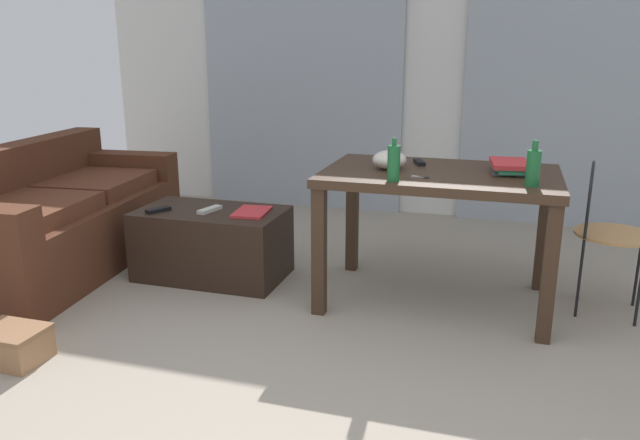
{
  "coord_description": "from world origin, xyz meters",
  "views": [
    {
      "loc": [
        0.63,
        -1.64,
        1.42
      ],
      "look_at": [
        -0.41,
        1.76,
        0.42
      ],
      "focal_mm": 34.75,
      "sensor_mm": 36.0,
      "label": 1
    }
  ],
  "objects_px": {
    "bottle_far": "(533,167)",
    "book_stack": "(511,167)",
    "couch": "(55,220)",
    "craft_table": "(439,190)",
    "coffee_table": "(212,243)",
    "bottle_near": "(394,163)",
    "magazine": "(252,212)",
    "tv_remote_on_table": "(419,162)",
    "shoebox": "(12,345)",
    "bowl": "(389,160)",
    "scissors": "(423,177)",
    "tv_remote_secondary": "(158,210)",
    "tv_remote_primary": "(210,210)",
    "wire_chair": "(602,221)"
  },
  "relations": [
    {
      "from": "magazine",
      "to": "bottle_far",
      "type": "bearing_deg",
      "value": -14.42
    },
    {
      "from": "bottle_far",
      "to": "bottle_near",
      "type": "bearing_deg",
      "value": -172.71
    },
    {
      "from": "bottle_far",
      "to": "bowl",
      "type": "distance_m",
      "value": 0.78
    },
    {
      "from": "tv_remote_secondary",
      "to": "shoebox",
      "type": "height_order",
      "value": "tv_remote_secondary"
    },
    {
      "from": "craft_table",
      "to": "bowl",
      "type": "distance_m",
      "value": 0.32
    },
    {
      "from": "tv_remote_on_table",
      "to": "tv_remote_primary",
      "type": "height_order",
      "value": "tv_remote_on_table"
    },
    {
      "from": "shoebox",
      "to": "tv_remote_secondary",
      "type": "bearing_deg",
      "value": 84.96
    },
    {
      "from": "bowl",
      "to": "scissors",
      "type": "height_order",
      "value": "bowl"
    },
    {
      "from": "shoebox",
      "to": "magazine",
      "type": "bearing_deg",
      "value": 62.76
    },
    {
      "from": "bottle_far",
      "to": "shoebox",
      "type": "xyz_separation_m",
      "value": [
        -2.26,
        -1.06,
        -0.77
      ]
    },
    {
      "from": "book_stack",
      "to": "scissors",
      "type": "distance_m",
      "value": 0.51
    },
    {
      "from": "couch",
      "to": "bottle_far",
      "type": "height_order",
      "value": "bottle_far"
    },
    {
      "from": "couch",
      "to": "craft_table",
      "type": "height_order",
      "value": "couch"
    },
    {
      "from": "bottle_far",
      "to": "book_stack",
      "type": "xyz_separation_m",
      "value": [
        -0.1,
        0.31,
        -0.06
      ]
    },
    {
      "from": "coffee_table",
      "to": "bottle_far",
      "type": "relative_size",
      "value": 4.04
    },
    {
      "from": "craft_table",
      "to": "bowl",
      "type": "xyz_separation_m",
      "value": [
        -0.28,
        -0.01,
        0.16
      ]
    },
    {
      "from": "couch",
      "to": "craft_table",
      "type": "relative_size",
      "value": 1.54
    },
    {
      "from": "couch",
      "to": "craft_table",
      "type": "distance_m",
      "value": 2.5
    },
    {
      "from": "couch",
      "to": "tv_remote_on_table",
      "type": "xyz_separation_m",
      "value": [
        2.33,
        0.33,
        0.45
      ]
    },
    {
      "from": "book_stack",
      "to": "magazine",
      "type": "height_order",
      "value": "book_stack"
    },
    {
      "from": "book_stack",
      "to": "tv_remote_secondary",
      "type": "xyz_separation_m",
      "value": [
        -2.06,
        -0.21,
        -0.35
      ]
    },
    {
      "from": "bottle_far",
      "to": "tv_remote_secondary",
      "type": "bearing_deg",
      "value": 177.47
    },
    {
      "from": "bowl",
      "to": "shoebox",
      "type": "relative_size",
      "value": 0.62
    },
    {
      "from": "tv_remote_primary",
      "to": "magazine",
      "type": "height_order",
      "value": "tv_remote_primary"
    },
    {
      "from": "tv_remote_secondary",
      "to": "shoebox",
      "type": "distance_m",
      "value": 1.22
    },
    {
      "from": "bottle_near",
      "to": "tv_remote_primary",
      "type": "bearing_deg",
      "value": 166.9
    },
    {
      "from": "bottle_far",
      "to": "magazine",
      "type": "xyz_separation_m",
      "value": [
        -1.59,
        0.23,
        -0.41
      ]
    },
    {
      "from": "couch",
      "to": "book_stack",
      "type": "relative_size",
      "value": 6.13
    },
    {
      "from": "tv_remote_secondary",
      "to": "shoebox",
      "type": "relative_size",
      "value": 0.5
    },
    {
      "from": "bottle_far",
      "to": "bowl",
      "type": "bearing_deg",
      "value": 163.3
    },
    {
      "from": "tv_remote_on_table",
      "to": "scissors",
      "type": "xyz_separation_m",
      "value": [
        0.07,
        -0.37,
        -0.01
      ]
    },
    {
      "from": "tv_remote_on_table",
      "to": "shoebox",
      "type": "bearing_deg",
      "value": -159.19
    },
    {
      "from": "couch",
      "to": "bowl",
      "type": "relative_size",
      "value": 10.29
    },
    {
      "from": "couch",
      "to": "coffee_table",
      "type": "height_order",
      "value": "couch"
    },
    {
      "from": "coffee_table",
      "to": "tv_remote_primary",
      "type": "bearing_deg",
      "value": -73.63
    },
    {
      "from": "scissors",
      "to": "tv_remote_primary",
      "type": "relative_size",
      "value": 0.54
    },
    {
      "from": "tv_remote_on_table",
      "to": "tv_remote_secondary",
      "type": "xyz_separation_m",
      "value": [
        -1.55,
        -0.33,
        -0.32
      ]
    },
    {
      "from": "coffee_table",
      "to": "magazine",
      "type": "relative_size",
      "value": 3.26
    },
    {
      "from": "couch",
      "to": "bowl",
      "type": "xyz_separation_m",
      "value": [
        2.19,
        0.14,
        0.49
      ]
    },
    {
      "from": "craft_table",
      "to": "wire_chair",
      "type": "xyz_separation_m",
      "value": [
        0.86,
        0.13,
        -0.14
      ]
    },
    {
      "from": "tv_remote_on_table",
      "to": "shoebox",
      "type": "xyz_separation_m",
      "value": [
        -1.65,
        -1.49,
        -0.69
      ]
    },
    {
      "from": "bottle_far",
      "to": "tv_remote_primary",
      "type": "xyz_separation_m",
      "value": [
        -1.86,
        0.19,
        -0.41
      ]
    },
    {
      "from": "tv_remote_secondary",
      "to": "bottle_far",
      "type": "bearing_deg",
      "value": 26.5
    },
    {
      "from": "bottle_near",
      "to": "tv_remote_on_table",
      "type": "bearing_deg",
      "value": 83.25
    },
    {
      "from": "scissors",
      "to": "magazine",
      "type": "relative_size",
      "value": 0.35
    },
    {
      "from": "tv_remote_primary",
      "to": "tv_remote_secondary",
      "type": "height_order",
      "value": "same"
    },
    {
      "from": "couch",
      "to": "shoebox",
      "type": "distance_m",
      "value": 1.36
    },
    {
      "from": "coffee_table",
      "to": "bottle_far",
      "type": "xyz_separation_m",
      "value": [
        1.87,
        -0.22,
        0.63
      ]
    },
    {
      "from": "craft_table",
      "to": "tv_remote_on_table",
      "type": "xyz_separation_m",
      "value": [
        -0.14,
        0.18,
        0.12
      ]
    },
    {
      "from": "bowl",
      "to": "tv_remote_primary",
      "type": "height_order",
      "value": "bowl"
    }
  ]
}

